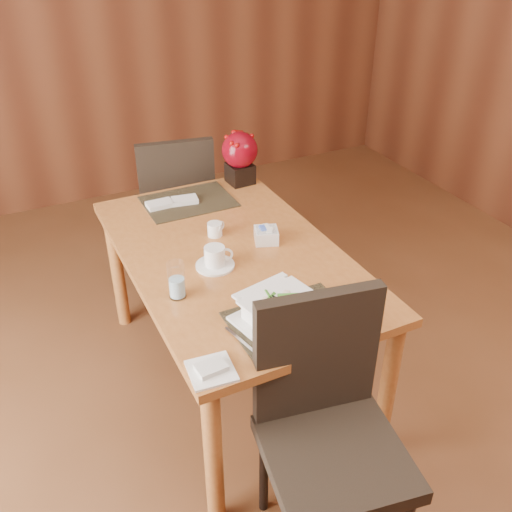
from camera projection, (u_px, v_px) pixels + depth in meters
name	position (u px, v px, depth m)	size (l,w,h in m)	color
ground	(292.00, 464.00, 2.47)	(6.00, 6.00, 0.00)	brown
back_wall	(91.00, 13.00, 4.01)	(5.00, 0.02, 2.80)	brown
dining_table	(232.00, 270.00, 2.58)	(0.90, 1.50, 0.75)	#B26A31
placemat_near	(292.00, 321.00, 2.11)	(0.45, 0.33, 0.01)	black
placemat_far	(189.00, 201.00, 2.95)	(0.45, 0.33, 0.01)	black
soup_setting	(280.00, 312.00, 2.07)	(0.34, 0.34, 0.12)	white
coffee_cup	(215.00, 258.00, 2.41)	(0.17, 0.17, 0.09)	white
water_glass	(177.00, 280.00, 2.21)	(0.07, 0.07, 0.16)	white
creamer_jug	(215.00, 229.00, 2.64)	(0.09, 0.09, 0.06)	white
sugar_caddy	(266.00, 235.00, 2.59)	(0.10, 0.10, 0.06)	white
berry_decor	(240.00, 155.00, 3.07)	(0.20, 0.20, 0.29)	black
napkins_far	(174.00, 202.00, 2.91)	(0.26, 0.09, 0.02)	white
bread_plate	(211.00, 371.00, 1.89)	(0.15, 0.15, 0.01)	white
near_chair	(327.00, 417.00, 1.96)	(0.54, 0.54, 1.01)	black
far_chair	(176.00, 202.00, 3.41)	(0.52, 0.52, 0.96)	black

